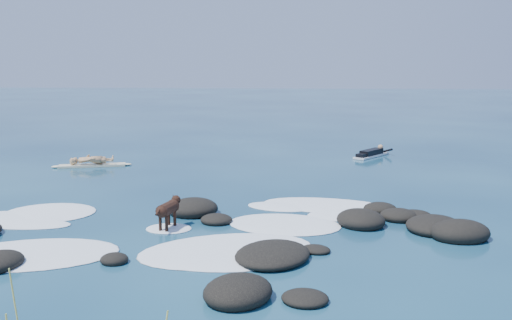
{
  "coord_description": "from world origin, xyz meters",
  "views": [
    {
      "loc": [
        2.88,
        -13.73,
        3.89
      ],
      "look_at": [
        1.38,
        4.0,
        0.9
      ],
      "focal_mm": 40.0,
      "sensor_mm": 36.0,
      "label": 1
    }
  ],
  "objects": [
    {
      "name": "ground",
      "position": [
        0.0,
        0.0,
        0.0
      ],
      "size": [
        160.0,
        160.0,
        0.0
      ],
      "primitive_type": "plane",
      "color": "#0A2642",
      "rests_on": "ground"
    },
    {
      "name": "reef_rocks",
      "position": [
        1.31,
        -1.12,
        0.11
      ],
      "size": [
        14.64,
        7.26,
        0.58
      ],
      "color": "black",
      "rests_on": "ground"
    },
    {
      "name": "breaking_foam",
      "position": [
        -0.46,
        -0.74,
        0.01
      ],
      "size": [
        11.51,
        7.32,
        0.12
      ],
      "color": "white",
      "rests_on": "ground"
    },
    {
      "name": "standing_surfer_rig",
      "position": [
        -5.24,
        7.27,
        0.68
      ],
      "size": [
        2.96,
        1.2,
        1.71
      ],
      "rotation": [
        0.0,
        0.0,
        0.29
      ],
      "color": "beige",
      "rests_on": "ground"
    },
    {
      "name": "paddling_surfer_rig",
      "position": [
        5.79,
        10.61,
        0.15
      ],
      "size": [
        1.81,
        2.25,
        0.43
      ],
      "rotation": [
        0.0,
        0.0,
        0.96
      ],
      "color": "silver",
      "rests_on": "ground"
    },
    {
      "name": "dog",
      "position": [
        -0.29,
        -0.83,
        0.52
      ],
      "size": [
        0.49,
        1.22,
        0.78
      ],
      "rotation": [
        0.0,
        0.0,
        1.34
      ],
      "color": "black",
      "rests_on": "ground"
    }
  ]
}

